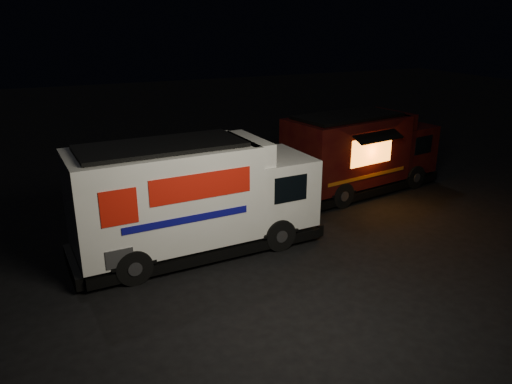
% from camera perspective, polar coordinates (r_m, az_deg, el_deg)
% --- Properties ---
extents(ground, '(80.00, 80.00, 0.00)m').
position_cam_1_polar(ground, '(13.91, 3.36, -7.11)').
color(ground, black).
rests_on(ground, ground).
extents(white_truck, '(7.09, 2.79, 3.16)m').
position_cam_1_polar(white_truck, '(13.66, -6.72, -0.52)').
color(white_truck, white).
rests_on(white_truck, ground).
extents(red_truck, '(6.64, 3.37, 2.95)m').
position_cam_1_polar(red_truck, '(18.96, 12.03, 4.54)').
color(red_truck, '#3E100B').
rests_on(red_truck, ground).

